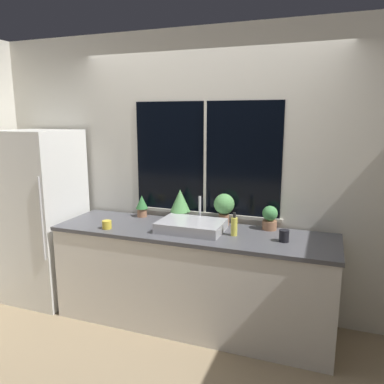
{
  "coord_description": "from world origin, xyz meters",
  "views": [
    {
      "loc": [
        1.1,
        -2.67,
        1.9
      ],
      "look_at": [
        0.0,
        0.34,
        1.25
      ],
      "focal_mm": 35.0,
      "sensor_mm": 36.0,
      "label": 1
    }
  ],
  "objects_px": {
    "refrigerator": "(41,216)",
    "potted_plant_far_left": "(142,205)",
    "potted_plant_center_left": "(180,202)",
    "potted_plant_far_right": "(270,217)",
    "potted_plant_center_right": "(224,206)",
    "soap_bottle": "(234,226)",
    "mug_yellow": "(107,225)",
    "mug_black": "(284,236)",
    "sink": "(192,226)"
  },
  "relations": [
    {
      "from": "refrigerator",
      "to": "potted_plant_far_left",
      "type": "distance_m",
      "value": 1.08
    },
    {
      "from": "potted_plant_center_left",
      "to": "potted_plant_far_right",
      "type": "relative_size",
      "value": 1.42
    },
    {
      "from": "refrigerator",
      "to": "potted_plant_center_right",
      "type": "distance_m",
      "value": 1.92
    },
    {
      "from": "refrigerator",
      "to": "potted_plant_far_left",
      "type": "bearing_deg",
      "value": 15.12
    },
    {
      "from": "potted_plant_far_left",
      "to": "soap_bottle",
      "type": "relative_size",
      "value": 1.09
    },
    {
      "from": "refrigerator",
      "to": "mug_yellow",
      "type": "height_order",
      "value": "refrigerator"
    },
    {
      "from": "potted_plant_center_left",
      "to": "potted_plant_far_right",
      "type": "bearing_deg",
      "value": 0.0
    },
    {
      "from": "refrigerator",
      "to": "potted_plant_far_right",
      "type": "distance_m",
      "value": 2.33
    },
    {
      "from": "refrigerator",
      "to": "potted_plant_far_left",
      "type": "relative_size",
      "value": 8.04
    },
    {
      "from": "potted_plant_far_left",
      "to": "soap_bottle",
      "type": "distance_m",
      "value": 1.06
    },
    {
      "from": "mug_black",
      "to": "refrigerator",
      "type": "bearing_deg",
      "value": 179.59
    },
    {
      "from": "sink",
      "to": "potted_plant_center_right",
      "type": "bearing_deg",
      "value": 51.74
    },
    {
      "from": "soap_bottle",
      "to": "potted_plant_center_left",
      "type": "bearing_deg",
      "value": 155.25
    },
    {
      "from": "sink",
      "to": "potted_plant_far_left",
      "type": "distance_m",
      "value": 0.7
    },
    {
      "from": "potted_plant_center_right",
      "to": "mug_black",
      "type": "distance_m",
      "value": 0.67
    },
    {
      "from": "potted_plant_center_right",
      "to": "mug_yellow",
      "type": "bearing_deg",
      "value": -153.37
    },
    {
      "from": "potted_plant_far_left",
      "to": "potted_plant_center_left",
      "type": "bearing_deg",
      "value": -0.0
    },
    {
      "from": "refrigerator",
      "to": "soap_bottle",
      "type": "height_order",
      "value": "refrigerator"
    },
    {
      "from": "mug_yellow",
      "to": "soap_bottle",
      "type": "bearing_deg",
      "value": 10.18
    },
    {
      "from": "mug_yellow",
      "to": "potted_plant_far_right",
      "type": "bearing_deg",
      "value": 19.19
    },
    {
      "from": "potted_plant_center_right",
      "to": "refrigerator",
      "type": "bearing_deg",
      "value": -171.61
    },
    {
      "from": "sink",
      "to": "potted_plant_far_right",
      "type": "relative_size",
      "value": 2.62
    },
    {
      "from": "sink",
      "to": "soap_bottle",
      "type": "relative_size",
      "value": 2.83
    },
    {
      "from": "mug_black",
      "to": "potted_plant_center_left",
      "type": "bearing_deg",
      "value": 163.92
    },
    {
      "from": "potted_plant_center_left",
      "to": "refrigerator",
      "type": "bearing_deg",
      "value": -169.11
    },
    {
      "from": "mug_yellow",
      "to": "potted_plant_center_right",
      "type": "bearing_deg",
      "value": 26.63
    },
    {
      "from": "sink",
      "to": "soap_bottle",
      "type": "xyz_separation_m",
      "value": [
        0.38,
        -0.0,
        0.04
      ]
    },
    {
      "from": "potted_plant_far_right",
      "to": "soap_bottle",
      "type": "xyz_separation_m",
      "value": [
        -0.26,
        -0.28,
        -0.03
      ]
    },
    {
      "from": "potted_plant_center_left",
      "to": "mug_black",
      "type": "xyz_separation_m",
      "value": [
        1.03,
        -0.3,
        -0.14
      ]
    },
    {
      "from": "potted_plant_center_right",
      "to": "potted_plant_far_right",
      "type": "relative_size",
      "value": 1.36
    },
    {
      "from": "mug_yellow",
      "to": "refrigerator",
      "type": "bearing_deg",
      "value": 167.56
    },
    {
      "from": "refrigerator",
      "to": "mug_black",
      "type": "xyz_separation_m",
      "value": [
        2.47,
        -0.02,
        0.07
      ]
    },
    {
      "from": "sink",
      "to": "mug_yellow",
      "type": "bearing_deg",
      "value": -164.54
    },
    {
      "from": "potted_plant_far_left",
      "to": "potted_plant_center_left",
      "type": "distance_m",
      "value": 0.42
    },
    {
      "from": "refrigerator",
      "to": "mug_yellow",
      "type": "distance_m",
      "value": 0.95
    },
    {
      "from": "potted_plant_center_left",
      "to": "soap_bottle",
      "type": "height_order",
      "value": "potted_plant_center_left"
    },
    {
      "from": "potted_plant_far_left",
      "to": "potted_plant_far_right",
      "type": "xyz_separation_m",
      "value": [
        1.28,
        0.0,
        -0.01
      ]
    },
    {
      "from": "mug_yellow",
      "to": "mug_black",
      "type": "bearing_deg",
      "value": 6.87
    },
    {
      "from": "potted_plant_center_right",
      "to": "mug_yellow",
      "type": "height_order",
      "value": "potted_plant_center_right"
    },
    {
      "from": "sink",
      "to": "potted_plant_center_left",
      "type": "relative_size",
      "value": 1.85
    },
    {
      "from": "refrigerator",
      "to": "sink",
      "type": "xyz_separation_m",
      "value": [
        1.67,
        0.0,
        0.06
      ]
    },
    {
      "from": "potted_plant_center_left",
      "to": "potted_plant_center_right",
      "type": "relative_size",
      "value": 1.04
    },
    {
      "from": "refrigerator",
      "to": "sink",
      "type": "relative_size",
      "value": 3.09
    },
    {
      "from": "potted_plant_center_left",
      "to": "mug_yellow",
      "type": "height_order",
      "value": "potted_plant_center_left"
    },
    {
      "from": "sink",
      "to": "soap_bottle",
      "type": "bearing_deg",
      "value": -0.48
    },
    {
      "from": "sink",
      "to": "mug_yellow",
      "type": "distance_m",
      "value": 0.77
    },
    {
      "from": "refrigerator",
      "to": "potted_plant_center_left",
      "type": "distance_m",
      "value": 1.49
    },
    {
      "from": "potted_plant_far_left",
      "to": "refrigerator",
      "type": "bearing_deg",
      "value": -164.88
    },
    {
      "from": "potted_plant_center_right",
      "to": "mug_yellow",
      "type": "xyz_separation_m",
      "value": [
        -0.96,
        -0.48,
        -0.14
      ]
    },
    {
      "from": "potted_plant_far_left",
      "to": "potted_plant_far_right",
      "type": "distance_m",
      "value": 1.28
    }
  ]
}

